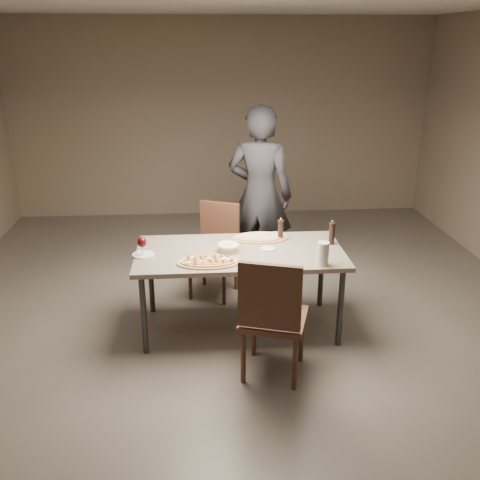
{
  "coord_description": "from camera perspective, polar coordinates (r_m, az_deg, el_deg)",
  "views": [
    {
      "loc": [
        -0.33,
        -4.3,
        2.46
      ],
      "look_at": [
        0.0,
        0.0,
        0.85
      ],
      "focal_mm": 40.0,
      "sensor_mm": 36.0,
      "label": 1
    }
  ],
  "objects": [
    {
      "name": "dining_table",
      "position": [
        4.66,
        -0.0,
        -1.81
      ],
      "size": [
        1.8,
        0.9,
        0.75
      ],
      "color": "slate",
      "rests_on": "ground"
    },
    {
      "name": "carafe",
      "position": [
        4.36,
        8.85,
        -1.47
      ],
      "size": [
        0.1,
        0.1,
        0.2
      ],
      "rotation": [
        0.0,
        0.0,
        0.08
      ],
      "color": "silver",
      "rests_on": "dining_table"
    },
    {
      "name": "chair_near",
      "position": [
        4.0,
        3.44,
        -7.79
      ],
      "size": [
        0.6,
        0.6,
        1.01
      ],
      "rotation": [
        0.0,
        0.0,
        -0.31
      ],
      "color": "#44291C",
      "rests_on": "ground"
    },
    {
      "name": "side_plate",
      "position": [
        4.62,
        -10.29,
        -1.55
      ],
      "size": [
        0.18,
        0.18,
        0.01
      ],
      "rotation": [
        0.0,
        0.0,
        0.29
      ],
      "color": "white",
      "rests_on": "dining_table"
    },
    {
      "name": "oil_dish",
      "position": [
        4.67,
        3.01,
        -0.95
      ],
      "size": [
        0.12,
        0.12,
        0.01
      ],
      "rotation": [
        0.0,
        0.0,
        -0.08
      ],
      "color": "white",
      "rests_on": "dining_table"
    },
    {
      "name": "chair_far",
      "position": [
        5.44,
        -2.56,
        -0.42
      ],
      "size": [
        0.58,
        0.58,
        0.93
      ],
      "rotation": [
        0.0,
        0.0,
        2.74
      ],
      "color": "#44291C",
      "rests_on": "ground"
    },
    {
      "name": "pepper_mill_left",
      "position": [
        4.87,
        4.35,
        1.09
      ],
      "size": [
        0.05,
        0.05,
        0.21
      ],
      "rotation": [
        0.0,
        0.0,
        -0.01
      ],
      "color": "black",
      "rests_on": "dining_table"
    },
    {
      "name": "bread_basket",
      "position": [
        4.62,
        -1.25,
        -0.71
      ],
      "size": [
        0.19,
        0.19,
        0.07
      ],
      "rotation": [
        0.0,
        0.0,
        -0.25
      ],
      "color": "beige",
      "rests_on": "dining_table"
    },
    {
      "name": "wine_glass",
      "position": [
        4.56,
        -10.4,
        -0.3
      ],
      "size": [
        0.08,
        0.08,
        0.17
      ],
      "rotation": [
        0.0,
        0.0,
        0.28
      ],
      "color": "silver",
      "rests_on": "dining_table"
    },
    {
      "name": "pepper_mill_right",
      "position": [
        4.83,
        9.77,
        0.75
      ],
      "size": [
        0.06,
        0.06,
        0.22
      ],
      "rotation": [
        0.0,
        0.0,
        0.11
      ],
      "color": "black",
      "rests_on": "dining_table"
    },
    {
      "name": "diner",
      "position": [
        5.63,
        2.13,
        4.8
      ],
      "size": [
        0.8,
        0.65,
        1.88
      ],
      "primitive_type": "imported",
      "rotation": [
        0.0,
        0.0,
        2.81
      ],
      "color": "black",
      "rests_on": "ground"
    },
    {
      "name": "zucchini_pizza",
      "position": [
        4.38,
        -3.36,
        -2.3
      ],
      "size": [
        0.52,
        0.29,
        0.05
      ],
      "rotation": [
        0.0,
        0.0,
        0.11
      ],
      "color": "tan",
      "rests_on": "dining_table"
    },
    {
      "name": "ham_pizza",
      "position": [
        4.91,
        2.15,
        0.28
      ],
      "size": [
        0.51,
        0.28,
        0.04
      ],
      "rotation": [
        0.0,
        0.0,
        0.27
      ],
      "color": "tan",
      "rests_on": "dining_table"
    },
    {
      "name": "room",
      "position": [
        4.44,
        -0.0,
        6.66
      ],
      "size": [
        7.0,
        7.0,
        7.0
      ],
      "color": "#625B54",
      "rests_on": "ground"
    }
  ]
}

